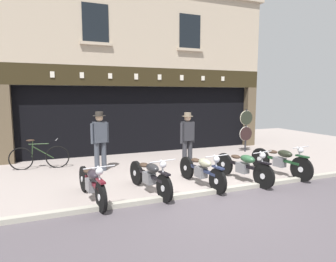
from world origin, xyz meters
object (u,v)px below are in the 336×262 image
at_px(salesman_left, 100,138).
at_px(advert_board_far, 36,111).
at_px(motorcycle_center_right, 243,166).
at_px(leaning_bicycle, 39,157).
at_px(advert_board_near, 75,112).
at_px(shopkeeper_center, 187,136).
at_px(motorcycle_center, 202,170).
at_px(motorcycle_left, 92,182).
at_px(motorcycle_right, 280,160).
at_px(motorcycle_center_left, 150,176).
at_px(tyre_sign_pole, 246,126).

distance_m(salesman_left, advert_board_far, 3.04).
xyz_separation_m(motorcycle_center_right, leaning_bicycle, (-5.04, 3.43, -0.04)).
bearing_deg(salesman_left, advert_board_near, -90.58).
bearing_deg(shopkeeper_center, advert_board_near, -51.00).
bearing_deg(motorcycle_center, leaning_bicycle, -46.80).
distance_m(advert_board_near, leaning_bicycle, 2.21).
distance_m(motorcycle_center_right, salesman_left, 4.18).
xyz_separation_m(motorcycle_left, motorcycle_right, (5.21, 0.08, 0.02)).
bearing_deg(motorcycle_center_left, shopkeeper_center, -142.72).
relative_size(motorcycle_center_left, motorcycle_center, 1.02).
bearing_deg(tyre_sign_pole, motorcycle_right, -110.87).
height_order(motorcycle_center, shopkeeper_center, shopkeeper_center).
relative_size(motorcycle_left, motorcycle_center_right, 0.98).
bearing_deg(advert_board_far, advert_board_near, -0.00).
xyz_separation_m(motorcycle_center, salesman_left, (-2.12, 2.39, 0.59)).
bearing_deg(tyre_sign_pole, motorcycle_center_right, -127.65).
height_order(motorcycle_left, motorcycle_center_left, motorcycle_center_left).
xyz_separation_m(motorcycle_left, salesman_left, (0.55, 2.44, 0.59)).
xyz_separation_m(salesman_left, leaning_bicycle, (-1.72, 0.97, -0.63)).
xyz_separation_m(advert_board_far, leaning_bicycle, (0.09, -1.37, -1.34)).
xyz_separation_m(motorcycle_right, advert_board_near, (-5.19, 4.69, 1.22)).
xyz_separation_m(motorcycle_right, salesman_left, (-4.66, 2.36, 0.58)).
bearing_deg(salesman_left, leaning_bicycle, -42.81).
bearing_deg(motorcycle_left, advert_board_near, -98.04).
relative_size(salesman_left, shopkeeper_center, 1.04).
bearing_deg(motorcycle_center, salesman_left, -54.04).
bearing_deg(motorcycle_center_right, tyre_sign_pole, -136.37).
relative_size(motorcycle_center_left, advert_board_far, 1.91).
distance_m(motorcycle_center_left, motorcycle_right, 3.90).
bearing_deg(shopkeeper_center, motorcycle_center_right, 93.94).
relative_size(tyre_sign_pole, advert_board_near, 1.72).
relative_size(shopkeeper_center, tyre_sign_pole, 1.00).
height_order(motorcycle_left, advert_board_near, advert_board_near).
xyz_separation_m(advert_board_near, leaning_bicycle, (-1.18, -1.37, -1.27)).
xyz_separation_m(motorcycle_center_right, shopkeeper_center, (-0.60, 2.14, 0.54)).
relative_size(tyre_sign_pole, leaning_bicycle, 0.98).
relative_size(motorcycle_center, salesman_left, 1.11).
height_order(motorcycle_left, motorcycle_center, motorcycle_center).
distance_m(shopkeeper_center, tyre_sign_pole, 3.38).
bearing_deg(motorcycle_center_left, motorcycle_right, 171.23).
relative_size(motorcycle_left, leaning_bicycle, 1.14).
bearing_deg(motorcycle_center_right, motorcycle_center_left, -10.16).
height_order(motorcycle_center, motorcycle_right, motorcycle_right).
relative_size(motorcycle_right, tyre_sign_pole, 1.22).
height_order(motorcycle_center_right, shopkeeper_center, shopkeeper_center).
bearing_deg(motorcycle_center_left, advert_board_near, -84.05).
xyz_separation_m(tyre_sign_pole, advert_board_near, (-6.41, 1.48, 0.62)).
height_order(shopkeeper_center, tyre_sign_pole, shopkeeper_center).
bearing_deg(motorcycle_center_right, shopkeeper_center, -83.04).
relative_size(motorcycle_center_left, leaning_bicycle, 1.15).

